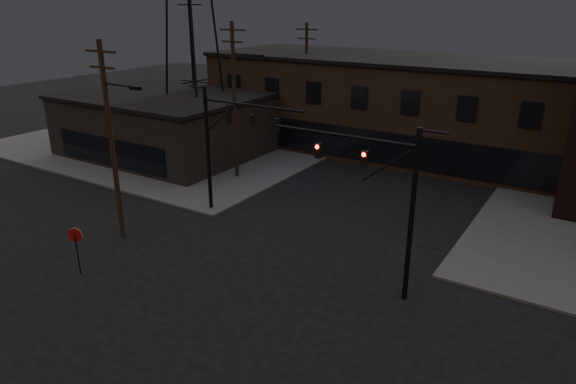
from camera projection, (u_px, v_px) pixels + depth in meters
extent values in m
plane|color=black|center=(231.00, 302.00, 23.23)|extent=(140.00, 140.00, 0.00)
cube|color=#474744|center=(196.00, 135.00, 51.65)|extent=(30.00, 30.00, 0.15)
cube|color=#50392B|center=(433.00, 110.00, 43.96)|extent=(40.00, 12.00, 8.00)
cube|color=black|center=(165.00, 126.00, 45.05)|extent=(16.00, 12.00, 5.00)
cylinder|color=black|center=(411.00, 218.00, 22.12)|extent=(0.24, 0.24, 8.00)
cylinder|color=black|center=(342.00, 135.00, 22.76)|extent=(7.00, 0.14, 0.14)
cube|color=#FF140C|center=(365.00, 159.00, 22.48)|extent=(0.28, 0.22, 0.70)
cube|color=#FF140C|center=(318.00, 151.00, 23.66)|extent=(0.28, 0.22, 0.70)
cylinder|color=black|center=(208.00, 150.00, 32.17)|extent=(0.24, 0.24, 8.00)
cylinder|color=black|center=(252.00, 105.00, 29.29)|extent=(7.00, 0.14, 0.14)
cube|color=black|center=(228.00, 117.00, 30.49)|extent=(0.28, 0.22, 0.70)
cube|color=black|center=(252.00, 121.00, 29.61)|extent=(0.28, 0.22, 0.70)
cube|color=black|center=(277.00, 124.00, 28.73)|extent=(0.28, 0.22, 0.70)
cylinder|color=black|center=(78.00, 254.00, 25.28)|extent=(0.06, 0.06, 2.20)
cylinder|color=maroon|center=(75.00, 235.00, 24.95)|extent=(0.72, 0.33, 0.76)
cylinder|color=black|center=(112.00, 145.00, 27.66)|extent=(0.28, 0.28, 11.00)
cube|color=black|center=(100.00, 51.00, 25.94)|extent=(2.20, 0.12, 0.12)
cube|color=black|center=(102.00, 67.00, 26.22)|extent=(1.80, 0.12, 0.12)
cube|color=black|center=(135.00, 88.00, 25.36)|extent=(0.60, 0.25, 0.18)
cylinder|color=black|center=(235.00, 103.00, 37.56)|extent=(0.28, 0.28, 11.50)
cube|color=black|center=(232.00, 30.00, 35.76)|extent=(2.20, 0.12, 0.12)
cube|color=black|center=(232.00, 42.00, 36.04)|extent=(1.80, 0.12, 0.12)
cube|color=black|center=(259.00, 56.00, 35.18)|extent=(0.60, 0.25, 0.18)
cylinder|color=black|center=(306.00, 85.00, 47.64)|extent=(0.28, 0.28, 11.00)
cube|color=black|center=(307.00, 29.00, 45.92)|extent=(2.20, 0.12, 0.12)
cube|color=black|center=(307.00, 39.00, 46.20)|extent=(1.80, 0.12, 0.12)
imported|color=black|center=(406.00, 151.00, 43.93)|extent=(2.31, 4.78, 1.51)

